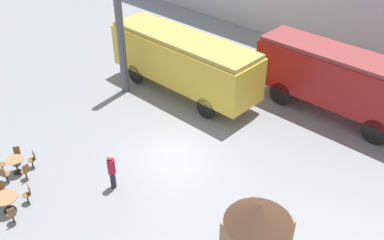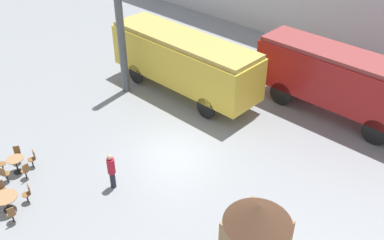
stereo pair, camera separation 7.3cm
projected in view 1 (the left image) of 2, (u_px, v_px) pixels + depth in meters
name	position (u px, v px, depth m)	size (l,w,h in m)	color
ground_plane	(175.00, 154.00, 20.64)	(80.00, 80.00, 0.00)	gray
streamlined_locomotive	(355.00, 83.00, 21.95)	(11.13, 2.47, 3.64)	maroon
passenger_coach_vintage	(183.00, 59.00, 24.55)	(9.60, 2.68, 3.49)	gold
cafe_table_near	(16.00, 163.00, 19.22)	(0.76, 0.76, 0.77)	black
cafe_table_mid	(6.00, 200.00, 17.26)	(0.97, 0.97, 0.71)	black
cafe_chair_0	(17.00, 154.00, 19.87)	(0.40, 0.39, 0.87)	black
cafe_chair_1	(0.00, 163.00, 19.29)	(0.41, 0.40, 0.87)	black
cafe_chair_2	(4.00, 174.00, 18.68)	(0.38, 0.39, 0.87)	black
cafe_chair_3	(26.00, 171.00, 18.87)	(0.36, 0.36, 0.87)	black
cafe_chair_4	(33.00, 158.00, 19.60)	(0.36, 0.38, 0.87)	black
cafe_chair_5	(28.00, 193.00, 17.69)	(0.36, 0.38, 0.87)	black
cafe_chair_6	(1.00, 189.00, 17.89)	(0.38, 0.36, 0.87)	black
cafe_chair_8	(12.00, 214.00, 16.70)	(0.38, 0.36, 0.87)	black
visitor_person	(112.00, 170.00, 18.20)	(0.34, 0.34, 1.77)	#262633
ticket_kiosk	(257.00, 233.00, 14.41)	(2.34, 2.34, 3.00)	#99754C
support_pillar	(120.00, 27.00, 23.59)	(0.44, 0.44, 8.00)	#4C5156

